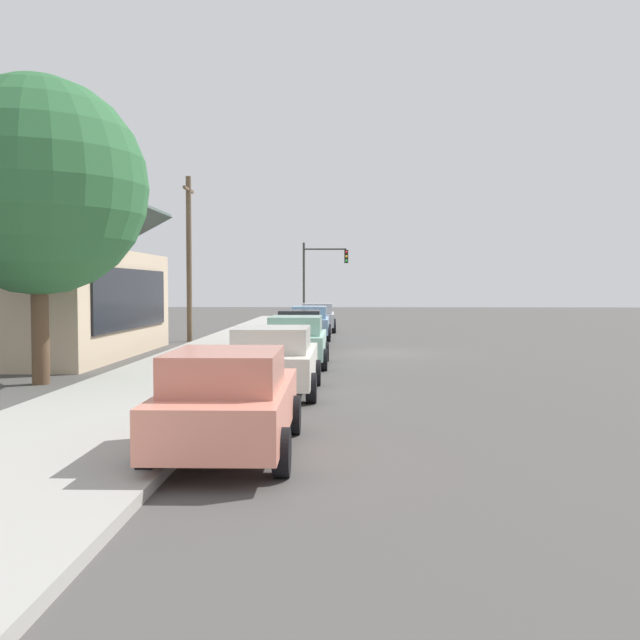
# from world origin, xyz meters

# --- Properties ---
(ground_plane) EXTENTS (120.00, 120.00, 0.00)m
(ground_plane) POSITION_xyz_m (0.00, 0.00, 0.00)
(ground_plane) COLOR #4C4947
(sidewalk_curb) EXTENTS (60.00, 4.20, 0.16)m
(sidewalk_curb) POSITION_xyz_m (0.00, 5.60, 0.08)
(sidewalk_curb) COLOR #A3A099
(sidewalk_curb) RESTS_ON ground
(car_coral) EXTENTS (4.45, 2.02, 1.59)m
(car_coral) POSITION_xyz_m (-16.39, 2.89, 0.81)
(car_coral) COLOR #EA8C75
(car_coral) RESTS_ON ground
(car_ivory) EXTENTS (4.39, 2.09, 1.59)m
(car_ivory) POSITION_xyz_m (-10.39, 2.80, 0.81)
(car_ivory) COLOR silver
(car_ivory) RESTS_ON ground
(car_seafoam) EXTENTS (4.33, 2.01, 1.59)m
(car_seafoam) POSITION_xyz_m (-4.48, 2.66, 0.81)
(car_seafoam) COLOR #9ED1BC
(car_seafoam) RESTS_ON ground
(car_charcoal) EXTENTS (4.52, 2.08, 1.59)m
(car_charcoal) POSITION_xyz_m (1.21, 2.89, 0.81)
(car_charcoal) COLOR #2D3035
(car_charcoal) RESTS_ON ground
(car_skyblue) EXTENTS (4.61, 2.03, 1.59)m
(car_skyblue) POSITION_xyz_m (6.76, 2.77, 0.81)
(car_skyblue) COLOR #8CB7E0
(car_skyblue) RESTS_ON ground
(car_silver) EXTENTS (4.67, 2.09, 1.59)m
(car_silver) POSITION_xyz_m (12.76, 2.61, 0.82)
(car_silver) COLOR silver
(car_silver) RESTS_ON ground
(storefront_building) EXTENTS (11.12, 6.82, 5.64)m
(storefront_building) POSITION_xyz_m (-1.63, 11.98, 2.03)
(storefront_building) COLOR #CCB293
(storefront_building) RESTS_ON ground
(shade_tree) EXTENTS (5.55, 5.55, 7.84)m
(shade_tree) POSITION_xyz_m (-8.88, 8.97, 5.05)
(shade_tree) COLOR brown
(shade_tree) RESTS_ON ground
(traffic_light_main) EXTENTS (0.37, 2.79, 5.20)m
(traffic_light_main) POSITION_xyz_m (16.85, 2.54, 3.49)
(traffic_light_main) COLOR #383833
(traffic_light_main) RESTS_ON ground
(utility_pole_wooden) EXTENTS (1.80, 0.24, 7.50)m
(utility_pole_wooden) POSITION_xyz_m (5.41, 8.20, 3.93)
(utility_pole_wooden) COLOR brown
(utility_pole_wooden) RESTS_ON ground
(fire_hydrant_red) EXTENTS (0.22, 0.22, 0.71)m
(fire_hydrant_red) POSITION_xyz_m (-0.73, 4.20, 0.50)
(fire_hydrant_red) COLOR red
(fire_hydrant_red) RESTS_ON sidewalk_curb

